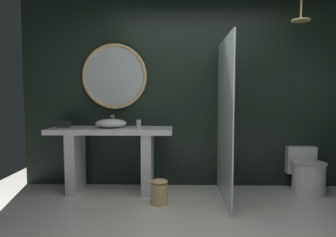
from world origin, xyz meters
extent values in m
cube|color=black|center=(0.00, 1.90, 1.30)|extent=(4.80, 0.10, 2.60)
cube|color=silver|center=(-1.11, 1.55, 0.81)|extent=(1.60, 0.57, 0.06)
cube|color=silver|center=(-1.58, 1.55, 0.39)|extent=(0.13, 0.48, 0.78)
cube|color=silver|center=(-0.63, 1.55, 0.39)|extent=(0.13, 0.48, 0.78)
ellipsoid|color=white|center=(-1.11, 1.56, 0.90)|extent=(0.41, 0.33, 0.12)
cylinder|color=#D6B77F|center=(-1.11, 1.71, 0.93)|extent=(0.02, 0.02, 0.16)
cylinder|color=#D6B77F|center=(-1.11, 1.64, 1.00)|extent=(0.02, 0.13, 0.02)
cylinder|color=silver|center=(-0.75, 1.57, 0.90)|extent=(0.06, 0.06, 0.11)
cube|color=#282D28|center=(-1.74, 1.58, 0.89)|extent=(0.16, 0.12, 0.09)
torus|color=#D6B77F|center=(-1.11, 1.81, 1.53)|extent=(0.90, 0.04, 0.90)
cylinder|color=#B2BCC1|center=(-1.11, 1.82, 1.53)|extent=(0.83, 0.01, 0.83)
cube|color=silver|center=(0.33, 1.27, 0.98)|extent=(0.02, 1.16, 1.95)
cylinder|color=#D6B77F|center=(1.28, 1.48, 2.35)|extent=(0.02, 0.02, 0.30)
cylinder|color=#D6B77F|center=(1.28, 1.48, 2.19)|extent=(0.23, 0.23, 0.02)
cylinder|color=white|center=(1.46, 1.52, 0.20)|extent=(0.41, 0.41, 0.40)
ellipsoid|color=white|center=(1.46, 1.52, 0.41)|extent=(0.43, 0.47, 0.02)
cube|color=white|center=(1.46, 1.82, 0.39)|extent=(0.39, 0.20, 0.37)
cylinder|color=#D6B77F|center=(-0.45, 1.07, 0.12)|extent=(0.20, 0.20, 0.25)
ellipsoid|color=#D6B77F|center=(-0.45, 1.07, 0.27)|extent=(0.20, 0.20, 0.06)
camera|label=1|loc=(-0.24, -2.48, 1.29)|focal=33.31mm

